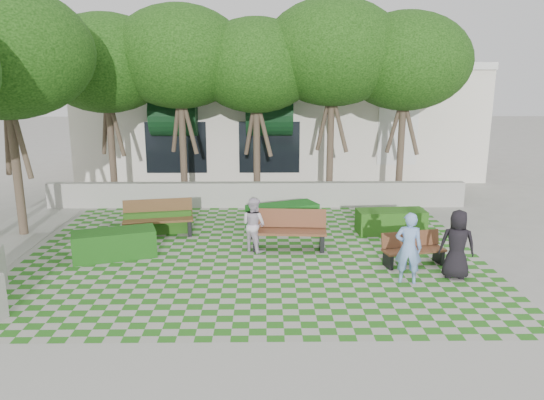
{
  "coord_description": "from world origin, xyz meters",
  "views": [
    {
      "loc": [
        0.32,
        -12.44,
        4.82
      ],
      "look_at": [
        0.5,
        1.5,
        1.4
      ],
      "focal_mm": 35.0,
      "sensor_mm": 36.0,
      "label": 1
    }
  ],
  "objects_px": {
    "bench_east": "(413,249)",
    "hedge_west": "(115,244)",
    "hedge_midleft": "(158,221)",
    "person_dark": "(457,244)",
    "bench_west": "(158,219)",
    "hedge_midright": "(282,216)",
    "hedge_east": "(391,222)",
    "bench_mid": "(289,231)",
    "person_blue": "(408,248)",
    "person_white": "(254,224)"
  },
  "relations": [
    {
      "from": "hedge_west",
      "to": "person_dark",
      "type": "bearing_deg",
      "value": -10.05
    },
    {
      "from": "hedge_west",
      "to": "person_blue",
      "type": "distance_m",
      "value": 7.5
    },
    {
      "from": "bench_east",
      "to": "bench_west",
      "type": "height_order",
      "value": "bench_west"
    },
    {
      "from": "hedge_east",
      "to": "hedge_west",
      "type": "bearing_deg",
      "value": -165.03
    },
    {
      "from": "bench_west",
      "to": "person_blue",
      "type": "distance_m",
      "value": 7.48
    },
    {
      "from": "person_white",
      "to": "bench_mid",
      "type": "bearing_deg",
      "value": -130.07
    },
    {
      "from": "bench_east",
      "to": "hedge_west",
      "type": "xyz_separation_m",
      "value": [
        -7.72,
        0.62,
        -0.03
      ]
    },
    {
      "from": "hedge_midright",
      "to": "person_dark",
      "type": "height_order",
      "value": "person_dark"
    },
    {
      "from": "person_blue",
      "to": "hedge_east",
      "type": "bearing_deg",
      "value": -85.66
    },
    {
      "from": "hedge_midleft",
      "to": "hedge_east",
      "type": "bearing_deg",
      "value": -1.85
    },
    {
      "from": "bench_west",
      "to": "person_dark",
      "type": "bearing_deg",
      "value": -34.17
    },
    {
      "from": "bench_east",
      "to": "person_white",
      "type": "height_order",
      "value": "person_white"
    },
    {
      "from": "bench_east",
      "to": "person_blue",
      "type": "distance_m",
      "value": 1.33
    },
    {
      "from": "hedge_midright",
      "to": "hedge_west",
      "type": "distance_m",
      "value": 5.22
    },
    {
      "from": "hedge_east",
      "to": "hedge_midright",
      "type": "xyz_separation_m",
      "value": [
        -3.28,
        0.54,
        0.02
      ]
    },
    {
      "from": "hedge_midright",
      "to": "hedge_west",
      "type": "xyz_separation_m",
      "value": [
        -4.51,
        -2.62,
        -0.01
      ]
    },
    {
      "from": "bench_mid",
      "to": "hedge_east",
      "type": "distance_m",
      "value": 3.47
    },
    {
      "from": "hedge_west",
      "to": "person_white",
      "type": "bearing_deg",
      "value": 7.83
    },
    {
      "from": "person_blue",
      "to": "bench_west",
      "type": "bearing_deg",
      "value": -17.83
    },
    {
      "from": "hedge_midleft",
      "to": "person_dark",
      "type": "height_order",
      "value": "person_dark"
    },
    {
      "from": "bench_east",
      "to": "person_dark",
      "type": "xyz_separation_m",
      "value": [
        0.78,
        -0.89,
        0.43
      ]
    },
    {
      "from": "bench_mid",
      "to": "hedge_midright",
      "type": "height_order",
      "value": "bench_mid"
    },
    {
      "from": "hedge_midleft",
      "to": "hedge_west",
      "type": "distance_m",
      "value": 2.41
    },
    {
      "from": "bench_east",
      "to": "hedge_midleft",
      "type": "height_order",
      "value": "bench_east"
    },
    {
      "from": "hedge_east",
      "to": "hedge_midleft",
      "type": "bearing_deg",
      "value": 178.15
    },
    {
      "from": "hedge_midleft",
      "to": "person_white",
      "type": "relative_size",
      "value": 1.34
    },
    {
      "from": "hedge_east",
      "to": "person_dark",
      "type": "bearing_deg",
      "value": -78.8
    },
    {
      "from": "hedge_midleft",
      "to": "hedge_west",
      "type": "height_order",
      "value": "hedge_west"
    },
    {
      "from": "hedge_midleft",
      "to": "person_white",
      "type": "distance_m",
      "value": 3.5
    },
    {
      "from": "hedge_east",
      "to": "hedge_midright",
      "type": "distance_m",
      "value": 3.32
    },
    {
      "from": "bench_east",
      "to": "person_blue",
      "type": "bearing_deg",
      "value": -123.9
    },
    {
      "from": "bench_west",
      "to": "hedge_midleft",
      "type": "relative_size",
      "value": 1.06
    },
    {
      "from": "bench_west",
      "to": "hedge_midright",
      "type": "height_order",
      "value": "bench_west"
    },
    {
      "from": "bench_west",
      "to": "hedge_west",
      "type": "relative_size",
      "value": 1.01
    },
    {
      "from": "bench_west",
      "to": "person_blue",
      "type": "relative_size",
      "value": 1.26
    },
    {
      "from": "bench_east",
      "to": "hedge_east",
      "type": "relative_size",
      "value": 0.82
    },
    {
      "from": "bench_mid",
      "to": "bench_west",
      "type": "relative_size",
      "value": 0.99
    },
    {
      "from": "person_dark",
      "to": "bench_east",
      "type": "bearing_deg",
      "value": -34.23
    },
    {
      "from": "hedge_midright",
      "to": "person_dark",
      "type": "xyz_separation_m",
      "value": [
        3.99,
        -4.13,
        0.45
      ]
    },
    {
      "from": "hedge_east",
      "to": "hedge_west",
      "type": "relative_size",
      "value": 0.97
    },
    {
      "from": "bench_west",
      "to": "hedge_midleft",
      "type": "xyz_separation_m",
      "value": [
        -0.09,
        0.39,
        -0.17
      ]
    },
    {
      "from": "hedge_west",
      "to": "person_dark",
      "type": "height_order",
      "value": "person_dark"
    },
    {
      "from": "person_white",
      "to": "hedge_midright",
      "type": "bearing_deg",
      "value": -71.4
    },
    {
      "from": "hedge_west",
      "to": "person_dark",
      "type": "xyz_separation_m",
      "value": [
        8.5,
        -1.51,
        0.46
      ]
    },
    {
      "from": "hedge_west",
      "to": "person_white",
      "type": "height_order",
      "value": "person_white"
    },
    {
      "from": "bench_east",
      "to": "hedge_midright",
      "type": "bearing_deg",
      "value": 121.82
    },
    {
      "from": "hedge_midright",
      "to": "hedge_west",
      "type": "bearing_deg",
      "value": -149.87
    },
    {
      "from": "bench_west",
      "to": "hedge_east",
      "type": "height_order",
      "value": "bench_west"
    },
    {
      "from": "bench_mid",
      "to": "hedge_east",
      "type": "xyz_separation_m",
      "value": [
        3.16,
        1.42,
        -0.16
      ]
    },
    {
      "from": "hedge_midright",
      "to": "person_blue",
      "type": "height_order",
      "value": "person_blue"
    }
  ]
}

